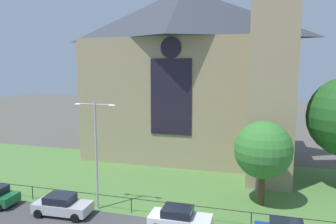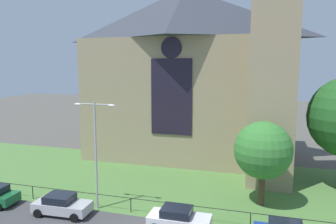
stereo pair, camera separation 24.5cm
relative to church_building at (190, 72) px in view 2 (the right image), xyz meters
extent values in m
plane|color=#56544C|center=(1.40, -9.12, -10.27)|extent=(160.00, 160.00, 0.00)
cube|color=#517F3D|center=(1.40, -11.12, -10.27)|extent=(120.00, 20.00, 0.01)
cube|color=tan|center=(-0.77, 0.63, -3.27)|extent=(22.00, 12.00, 14.00)
pyramid|color=#383D47|center=(-0.77, 0.63, 6.73)|extent=(22.00, 12.00, 6.00)
cube|color=black|center=(-0.77, -5.42, -2.57)|extent=(4.40, 0.16, 8.00)
cylinder|color=black|center=(-0.77, -5.42, 2.53)|extent=(2.20, 0.15, 2.20)
cube|color=tan|center=(9.23, -7.37, -1.27)|extent=(4.00, 4.00, 18.00)
cylinder|color=black|center=(-0.77, -16.62, -9.17)|extent=(35.03, 0.05, 0.05)
cylinder|color=black|center=(-9.53, -16.62, -9.72)|extent=(0.07, 0.07, 1.10)
cylinder|color=black|center=(-0.77, -16.62, -9.72)|extent=(0.07, 0.07, 1.10)
cylinder|color=black|center=(7.98, -16.62, -9.72)|extent=(0.06, 0.07, 1.10)
cylinder|color=#4C3823|center=(8.63, -12.41, -8.89)|extent=(0.50, 0.50, 2.76)
sphere|color=#387F33|center=(8.63, -12.41, -5.82)|extent=(4.52, 4.52, 4.52)
cylinder|color=#B2B2B7|center=(-3.52, -16.72, -6.11)|extent=(0.16, 0.16, 8.33)
cylinder|color=#B2B2B7|center=(-4.22, -16.72, -2.14)|extent=(1.40, 0.10, 0.10)
cylinder|color=#B2B2B7|center=(-2.82, -16.72, -2.14)|extent=(1.40, 0.10, 0.10)
ellipsoid|color=white|center=(-4.92, -16.72, -2.19)|extent=(0.57, 0.26, 0.20)
ellipsoid|color=white|center=(-2.12, -16.72, -2.19)|extent=(0.57, 0.26, 0.20)
cylinder|color=black|center=(-10.61, -17.45, -9.95)|extent=(0.65, 0.24, 0.64)
cube|color=#B7B7BC|center=(-5.51, -18.39, -9.66)|extent=(4.28, 1.99, 0.70)
cube|color=black|center=(-5.71, -18.40, -9.04)|extent=(2.07, 1.69, 0.55)
cylinder|color=black|center=(-4.08, -17.42, -9.95)|extent=(0.65, 0.25, 0.64)
cylinder|color=black|center=(-4.00, -19.22, -9.95)|extent=(0.65, 0.25, 0.64)
cylinder|color=black|center=(-7.02, -17.56, -9.95)|extent=(0.65, 0.25, 0.64)
cylinder|color=black|center=(-6.93, -19.35, -9.95)|extent=(0.65, 0.25, 0.64)
cube|color=silver|center=(3.39, -18.10, -9.66)|extent=(4.22, 1.84, 0.70)
cube|color=black|center=(3.19, -18.10, -9.04)|extent=(2.01, 1.62, 0.55)
cylinder|color=black|center=(4.85, -17.18, -9.95)|extent=(0.64, 0.23, 0.64)
cylinder|color=black|center=(1.91, -17.21, -9.95)|extent=(0.64, 0.23, 0.64)
camera|label=1|loc=(8.27, -38.37, 0.71)|focal=35.02mm
camera|label=2|loc=(8.51, -38.30, 0.71)|focal=35.02mm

